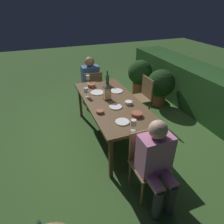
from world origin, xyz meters
The scene contains 23 objects.
ground_plane centered at (0.00, 0.00, 0.00)m, with size 16.00×16.00×0.00m, color #385B28.
dining_table centered at (0.00, 0.00, 0.69)m, with size 1.97×0.88×0.74m.
chair_head_far centered at (1.23, 0.00, 0.49)m, with size 0.40×0.42×0.87m.
person_in_pink centered at (1.43, 0.00, 0.64)m, with size 0.48×0.38×1.15m.
chair_side_right_a centered at (-0.44, 0.83, 0.49)m, with size 0.42×0.40×0.87m.
chair_head_near centered at (-1.23, 0.00, 0.49)m, with size 0.40×0.42×0.87m.
person_in_blue centered at (-1.43, 0.00, 0.64)m, with size 0.48×0.38×1.15m.
lantern_centerpiece centered at (-0.09, -0.06, 0.89)m, with size 0.15×0.15×0.27m.
green_bottle_on_table centered at (-0.71, 0.17, 0.85)m, with size 0.07×0.07×0.29m.
wine_glass_a centered at (0.91, -0.05, 0.86)m, with size 0.08×0.08×0.17m.
wine_glass_b centered at (-0.92, -0.17, 0.86)m, with size 0.08×0.08×0.17m.
wine_glass_c centered at (-0.31, -0.36, 0.86)m, with size 0.08×0.08×0.17m.
plate_a centered at (0.67, -0.10, 0.75)m, with size 0.20×0.20×0.01m, color white.
plate_b centered at (0.23, -0.03, 0.75)m, with size 0.20×0.20×0.01m, color white.
plate_c centered at (-0.33, 0.22, 0.75)m, with size 0.24×0.24×0.01m, color white.
plate_d centered at (-0.40, -0.14, 0.75)m, with size 0.24×0.24×0.01m, color white.
bowl_olives centered at (0.31, -0.32, 0.76)m, with size 0.12×0.12×0.04m.
bowl_bread centered at (0.59, 0.16, 0.77)m, with size 0.16×0.16×0.06m.
bowl_salad centered at (0.21, 0.21, 0.77)m, with size 0.12×0.12×0.05m.
bowl_dip centered at (-0.71, -0.16, 0.77)m, with size 0.15×0.15×0.06m.
hedge_backdrop centered at (0.00, 2.25, 0.46)m, with size 5.41×0.81×0.93m, color #234C1E.
potted_plant_by_hedge centered at (-1.54, 1.37, 0.52)m, with size 0.62×0.62×0.90m.
potted_plant_corner centered at (-0.75, 1.49, 0.52)m, with size 0.63×0.63×0.87m.
Camera 1 is at (2.78, -1.07, 2.26)m, focal length 31.56 mm.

